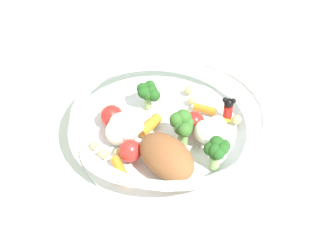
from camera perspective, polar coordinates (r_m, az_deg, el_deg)
name	(u,v)px	position (r m, az deg, el deg)	size (l,w,h in m)	color
ground_plane	(170,139)	(0.56, 0.25, -1.57)	(2.40, 2.40, 0.00)	silver
food_container	(166,128)	(0.54, -0.27, -0.27)	(0.23, 0.23, 0.05)	white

